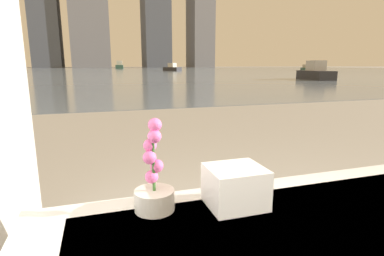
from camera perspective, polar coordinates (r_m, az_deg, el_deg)
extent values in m
cylinder|color=silver|center=(1.21, -7.15, -13.44)|extent=(0.16, 0.16, 0.08)
cylinder|color=#38662D|center=(1.15, -7.37, -5.75)|extent=(0.01, 0.01, 0.26)
sphere|color=pink|center=(1.12, -7.09, 0.60)|extent=(0.05, 0.05, 0.05)
sphere|color=pink|center=(1.12, -7.17, -1.59)|extent=(0.05, 0.05, 0.05)
sphere|color=pink|center=(1.15, -8.00, -3.28)|extent=(0.05, 0.05, 0.05)
sphere|color=pink|center=(1.14, -8.08, -5.58)|extent=(0.05, 0.05, 0.05)
sphere|color=pink|center=(1.18, -6.71, -7.17)|extent=(0.05, 0.05, 0.05)
sphere|color=pink|center=(1.18, -7.69, -9.20)|extent=(0.05, 0.05, 0.05)
cube|color=white|center=(1.26, 8.13, -13.47)|extent=(0.22, 0.20, 0.04)
cube|color=white|center=(1.24, 8.19, -11.81)|extent=(0.22, 0.20, 0.04)
cube|color=white|center=(1.23, 8.24, -10.10)|extent=(0.22, 0.20, 0.04)
cube|color=white|center=(1.21, 8.30, -8.35)|extent=(0.22, 0.20, 0.04)
cube|color=slate|center=(62.20, -17.16, 10.47)|extent=(180.00, 110.00, 0.01)
cube|color=#335647|center=(61.81, 20.72, 10.47)|extent=(2.08, 3.07, 0.51)
cube|color=#B2A893|center=(61.81, 20.76, 10.98)|extent=(1.10, 1.29, 0.58)
cube|color=#335647|center=(83.86, -13.64, 11.26)|extent=(2.47, 5.81, 0.99)
cube|color=silver|center=(83.86, -13.67, 11.98)|extent=(1.61, 2.24, 1.13)
cube|color=#2D2D33|center=(23.85, 22.41, 9.30)|extent=(1.96, 3.79, 0.63)
cube|color=silver|center=(23.84, 22.54, 10.92)|extent=(1.16, 1.51, 0.72)
cube|color=#2D2D33|center=(53.06, -3.80, 11.14)|extent=(2.78, 3.74, 0.63)
cube|color=silver|center=(53.05, -3.81, 11.87)|extent=(1.43, 1.61, 0.72)
cube|color=#4C515B|center=(120.19, -26.23, 18.04)|extent=(9.34, 11.06, 32.39)
cube|color=slate|center=(119.03, -18.95, 18.16)|extent=(13.10, 13.84, 30.31)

